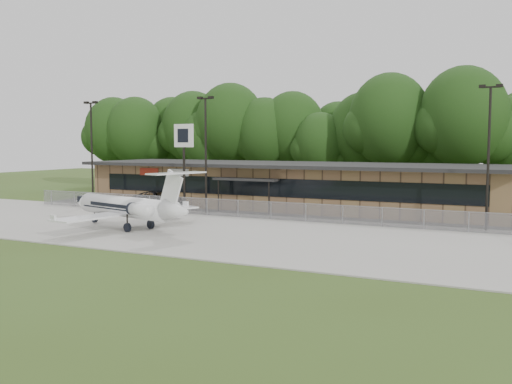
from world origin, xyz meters
The scene contains 12 objects.
ground centered at (0.00, 0.00, 0.00)m, with size 160.00×160.00×0.00m, color #37491A.
apron centered at (0.00, 8.00, 0.04)m, with size 64.00×18.00×0.08m, color #9E9B93.
parking_lot centered at (0.00, 19.50, 0.03)m, with size 50.00×9.00×0.06m, color #383835.
terminal centered at (0.00, 23.94, 2.18)m, with size 41.00×11.65×4.30m.
fence centered at (0.00, 15.00, 0.78)m, with size 46.00×0.04×1.52m.
treeline centered at (0.00, 42.00, 7.50)m, with size 72.00×12.00×15.00m, color #163711, non-canonical shape.
light_pole_left centered at (-18.00, 16.50, 5.98)m, with size 1.55×0.30×10.23m.
light_pole_mid centered at (-5.00, 16.50, 5.98)m, with size 1.55×0.30×10.23m.
light_pole_right centered at (18.00, 16.50, 5.98)m, with size 1.55×0.30×10.23m.
business_jet centered at (-4.94, 5.84, 1.58)m, with size 13.01×11.69×4.41m.
suv centered at (-11.34, 18.18, 0.79)m, with size 2.63×5.71×1.59m, color #2E2E30.
pole_sign centered at (-7.48, 16.80, 6.04)m, with size 2.08×0.46×7.89m.
Camera 1 is at (21.17, -26.27, 6.22)m, focal length 40.00 mm.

